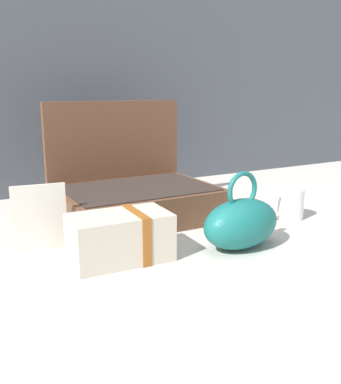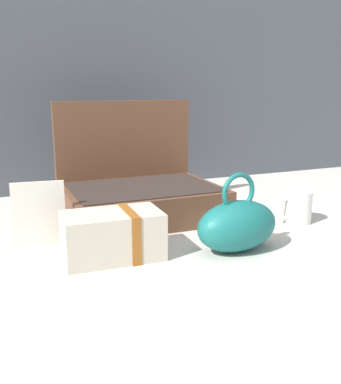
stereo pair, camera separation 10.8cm
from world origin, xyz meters
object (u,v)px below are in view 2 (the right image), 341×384
info_card_left (39,214)px  coffee_mug (297,207)px  teal_pouch_handbag (237,225)px  open_suitcase (139,191)px  cream_toiletry_bag (114,235)px

info_card_left → coffee_mug: bearing=-0.6°
teal_pouch_handbag → open_suitcase: bearing=107.9°
open_suitcase → cream_toiletry_bag: (-0.16, -0.29, -0.02)m
cream_toiletry_bag → info_card_left: info_card_left is taller
coffee_mug → teal_pouch_handbag: bearing=-155.8°
teal_pouch_handbag → coffee_mug: bearing=24.2°
teal_pouch_handbag → cream_toiletry_bag: size_ratio=0.99×
cream_toiletry_bag → info_card_left: size_ratio=1.40×
info_card_left → cream_toiletry_bag: bearing=-38.7°
teal_pouch_handbag → info_card_left: teal_pouch_handbag is taller
coffee_mug → info_card_left: 0.68m
coffee_mug → cream_toiletry_bag: bearing=-174.3°
cream_toiletry_bag → coffee_mug: (0.53, 0.05, -0.01)m
coffee_mug → info_card_left: info_card_left is taller
open_suitcase → coffee_mug: bearing=-31.8°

